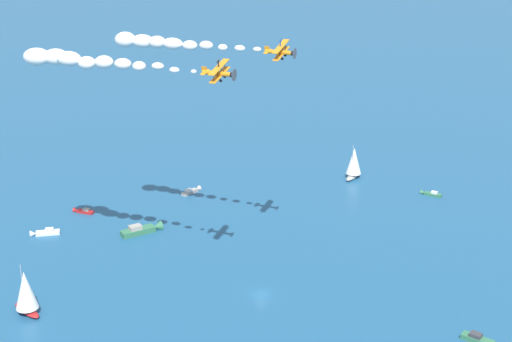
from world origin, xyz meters
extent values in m
plane|color=#1E517A|center=(0.00, 0.00, 0.00)|extent=(2000.00, 2000.00, 0.00)
ellipsoid|color=#9E9993|center=(-77.10, -3.33, 0.59)|extent=(8.64, 3.17, 1.18)
cylinder|color=#B2B2B7|center=(-76.47, -3.39, 6.04)|extent=(0.14, 0.14, 9.72)
cone|color=white|center=(-77.52, -3.29, 5.56)|extent=(5.07, 5.07, 8.26)
cube|color=#33704C|center=(-72.99, 22.31, 0.40)|extent=(2.07, 5.10, 0.80)
cone|color=#33704C|center=(-73.29, 19.28, 0.40)|extent=(1.71, 1.42, 1.59)
cube|color=silver|center=(-72.96, 22.68, 1.09)|extent=(1.44, 1.86, 0.60)
cube|color=#33704C|center=(-15.55, -41.79, 0.71)|extent=(8.96, 7.32, 1.42)
cone|color=#33704C|center=(-20.06, -38.75, 0.71)|extent=(3.48, 3.63, 2.84)
cube|color=gray|center=(-14.99, -42.16, 1.96)|extent=(3.85, 3.62, 1.07)
cube|color=#33704C|center=(-0.43, 46.89, 0.52)|extent=(3.54, 6.80, 1.04)
cube|color=#38383D|center=(-0.54, 46.42, 1.43)|extent=(2.15, 2.60, 0.78)
cube|color=#B21E1E|center=(-21.01, -62.33, 0.39)|extent=(1.99, 4.94, 0.77)
cone|color=#B21E1E|center=(-20.73, -65.27, 0.39)|extent=(1.65, 1.37, 1.54)
cube|color=gray|center=(-21.05, -61.98, 1.06)|extent=(1.39, 1.80, 0.58)
cube|color=white|center=(-5.62, -62.87, 0.48)|extent=(5.05, 6.00, 0.96)
cone|color=white|center=(-3.49, -65.86, 0.48)|extent=(2.45, 2.37, 1.92)
cube|color=silver|center=(-5.88, -62.51, 1.32)|extent=(2.47, 2.60, 0.72)
ellipsoid|color=#B21E1E|center=(27.56, -41.95, 0.60)|extent=(5.16, 8.94, 1.21)
cylinder|color=#B2B2B7|center=(27.35, -42.56, 6.17)|extent=(0.14, 0.14, 9.93)
cone|color=white|center=(27.71, -41.54, 5.68)|extent=(6.06, 6.06, 8.44)
cube|color=#9E9993|center=(-45.26, -42.91, 0.44)|extent=(5.79, 3.12, 0.88)
cone|color=#9E9993|center=(-48.53, -42.05, 0.44)|extent=(1.82, 2.07, 1.77)
cube|color=silver|center=(-44.86, -43.02, 1.22)|extent=(2.23, 1.86, 0.66)
cylinder|color=orange|center=(-10.12, -0.29, 52.19)|extent=(1.27, 6.43, 1.08)
cylinder|color=black|center=(-10.21, 2.61, 52.19)|extent=(1.23, 0.63, 1.21)
cylinder|color=#4C4C51|center=(-10.22, 3.03, 52.19)|extent=(2.77, 0.13, 2.77)
cube|color=orange|center=(-10.20, 0.01, 51.93)|extent=(7.06, 1.50, 1.79)
cube|color=orange|center=(-9.82, 0.02, 53.50)|extent=(7.06, 1.50, 1.79)
cylinder|color=black|center=(-12.46, -0.05, 53.30)|extent=(0.48, 0.11, 1.60)
cylinder|color=black|center=(-10.88, -0.01, 52.93)|extent=(0.48, 0.11, 1.60)
cylinder|color=black|center=(-9.13, 0.04, 52.51)|extent=(0.48, 0.11, 1.60)
cylinder|color=black|center=(-7.56, 0.09, 52.13)|extent=(0.48, 0.11, 1.60)
cube|color=orange|center=(-9.92, -3.13, 52.73)|extent=(0.41, 1.11, 1.19)
cube|color=orange|center=(-10.04, -3.14, 52.19)|extent=(2.47, 0.97, 0.66)
cylinder|color=black|center=(-11.25, 0.48, 51.43)|extent=(0.27, 0.61, 0.61)
cylinder|color=black|center=(-9.50, 0.53, 51.01)|extent=(0.27, 0.61, 0.61)
cylinder|color=#262628|center=(-9.71, 0.02, 53.94)|extent=(0.29, 0.09, 0.89)
cylinder|color=#1E4CB2|center=(-9.81, 0.02, 53.96)|extent=(0.31, 0.14, 0.79)
cylinder|color=#1E4CB2|center=(-9.62, 0.03, 53.92)|extent=(0.31, 0.14, 0.79)
cube|color=#1E4CB2|center=(-9.56, 0.03, 54.57)|extent=(0.46, 0.21, 0.58)
sphere|color=brown|center=(-9.48, 0.03, 54.94)|extent=(0.21, 0.21, 0.21)
cylinder|color=#1E4CB2|center=(-9.73, 0.02, 55.07)|extent=(0.47, 0.10, 0.48)
cylinder|color=#1E4CB2|center=(-9.19, 0.04, 54.94)|extent=(0.25, 0.10, 0.58)
ellipsoid|color=silver|center=(-10.15, -5.50, 52.35)|extent=(1.47, 1.87, 1.29)
ellipsoid|color=silver|center=(-10.04, -9.52, 52.26)|extent=(1.91, 2.48, 1.67)
ellipsoid|color=silver|center=(-9.91, -13.53, 52.12)|extent=(2.04, 2.23, 1.79)
ellipsoid|color=silver|center=(-9.89, -17.55, 52.27)|extent=(2.72, 3.24, 2.38)
ellipsoid|color=silver|center=(-9.85, -21.57, 51.91)|extent=(3.08, 3.60, 2.70)
ellipsoid|color=silver|center=(-9.24, -25.57, 52.10)|extent=(3.65, 4.93, 3.18)
ellipsoid|color=silver|center=(-9.40, -29.60, 52.09)|extent=(3.86, 4.23, 3.39)
ellipsoid|color=silver|center=(-9.74, -33.63, 51.90)|extent=(4.29, 5.49, 3.74)
ellipsoid|color=silver|center=(-8.79, -37.62, 52.11)|extent=(4.93, 5.10, 4.33)
cylinder|color=orange|center=(10.26, -4.37, 51.69)|extent=(1.27, 6.43, 1.08)
cylinder|color=black|center=(10.17, -1.48, 51.69)|extent=(1.23, 0.63, 1.21)
cylinder|color=#4C4C51|center=(10.16, -1.06, 51.69)|extent=(2.77, 0.13, 2.77)
cube|color=orange|center=(10.19, -4.08, 51.43)|extent=(7.06, 1.50, 1.79)
cube|color=orange|center=(10.56, -4.07, 53.00)|extent=(7.06, 1.50, 1.79)
cylinder|color=black|center=(7.92, -4.14, 52.80)|extent=(0.48, 0.11, 1.60)
cylinder|color=black|center=(9.50, -4.10, 52.42)|extent=(0.48, 0.11, 1.60)
cylinder|color=black|center=(11.25, -4.05, 52.01)|extent=(0.48, 0.11, 1.60)
cylinder|color=black|center=(12.82, -4.00, 51.63)|extent=(0.48, 0.11, 1.60)
cube|color=orange|center=(10.47, -7.22, 52.22)|extent=(0.41, 1.11, 1.19)
cube|color=orange|center=(10.34, -7.22, 51.69)|extent=(2.47, 0.97, 0.66)
cylinder|color=black|center=(9.13, -3.61, 50.93)|extent=(0.27, 0.61, 0.61)
cylinder|color=black|center=(10.88, -3.56, 50.51)|extent=(0.27, 0.61, 0.61)
cylinder|color=#262628|center=(10.67, -4.06, 53.44)|extent=(0.29, 0.09, 0.89)
cylinder|color=black|center=(10.57, -4.07, 53.46)|extent=(0.31, 0.14, 0.79)
cylinder|color=black|center=(10.76, -4.06, 53.42)|extent=(0.31, 0.14, 0.79)
cube|color=black|center=(10.82, -4.06, 54.07)|extent=(0.46, 0.21, 0.58)
sphere|color=brown|center=(10.91, -4.06, 54.44)|extent=(0.21, 0.21, 0.21)
cylinder|color=black|center=(10.40, -4.07, 54.30)|extent=(0.59, 0.11, 0.22)
cylinder|color=black|center=(11.29, -4.05, 54.08)|extent=(0.59, 0.11, 0.22)
ellipsoid|color=silver|center=(10.38, -9.58, 51.56)|extent=(1.14, 1.20, 1.01)
ellipsoid|color=silver|center=(10.77, -13.59, 51.57)|extent=(1.60, 2.18, 1.40)
ellipsoid|color=silver|center=(10.25, -17.63, 51.84)|extent=(2.02, 2.69, 1.76)
ellipsoid|color=silver|center=(10.67, -21.63, 51.53)|extent=(2.76, 2.91, 2.42)
ellipsoid|color=silver|center=(10.30, -25.66, 51.56)|extent=(3.13, 3.78, 2.74)
ellipsoid|color=silver|center=(11.04, -29.66, 51.70)|extent=(3.69, 4.15, 3.24)
ellipsoid|color=silver|center=(11.29, -33.67, 51.21)|extent=(3.76, 3.89, 3.31)
ellipsoid|color=silver|center=(11.81, -37.68, 51.82)|extent=(4.30, 5.70, 3.75)
ellipsoid|color=silver|center=(10.75, -41.73, 51.61)|extent=(4.80, 5.85, 4.20)
ellipsoid|color=silver|center=(11.94, -45.71, 51.53)|extent=(5.19, 6.43, 4.53)
camera|label=1|loc=(137.79, 61.10, 85.70)|focal=54.34mm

